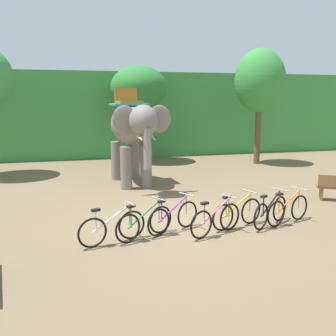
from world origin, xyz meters
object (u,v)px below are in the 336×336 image
(tree_right, at_px, (139,88))
(bike_yellow, at_px, (237,213))
(bike_purple, at_px, (173,217))
(tree_center_left, at_px, (260,81))
(bike_white, at_px, (112,227))
(bike_green, at_px, (145,223))
(bike_black, at_px, (271,211))
(bike_orange, at_px, (288,210))
(bike_pink, at_px, (216,219))
(elephant, at_px, (132,129))

(tree_right, height_order, bike_yellow, tree_right)
(bike_purple, bearing_deg, tree_center_left, 52.12)
(tree_center_left, distance_m, bike_yellow, 10.98)
(tree_center_left, xyz_separation_m, bike_white, (-8.46, -9.24, -3.82))
(bike_white, height_order, bike_purple, same)
(bike_green, xyz_separation_m, bike_black, (3.43, 0.09, 0.00))
(bike_yellow, bearing_deg, bike_green, -175.98)
(bike_purple, xyz_separation_m, bike_orange, (3.19, -0.12, 0.00))
(bike_pink, bearing_deg, tree_right, 89.73)
(bike_green, bearing_deg, elephant, 84.00)
(tree_center_left, bearing_deg, bike_pink, -122.44)
(elephant, relative_size, bike_pink, 2.66)
(bike_white, xyz_separation_m, bike_black, (4.22, 0.24, 0.00))
(bike_pink, bearing_deg, bike_purple, 155.78)
(elephant, height_order, bike_pink, elephant)
(tree_center_left, xyz_separation_m, bike_pink, (-5.90, -9.28, -3.82))
(tree_center_left, distance_m, bike_orange, 10.42)
(bike_yellow, bearing_deg, tree_right, 93.59)
(tree_right, bearing_deg, bike_yellow, -86.41)
(tree_center_left, bearing_deg, bike_orange, -112.38)
(bike_orange, bearing_deg, bike_pink, -171.80)
(bike_green, height_order, bike_purple, same)
(bike_pink, height_order, bike_yellow, same)
(bike_green, relative_size, bike_purple, 1.01)
(tree_right, height_order, bike_purple, tree_right)
(tree_right, distance_m, bike_white, 12.08)
(bike_green, height_order, bike_yellow, same)
(tree_center_left, distance_m, bike_purple, 11.83)
(bike_purple, bearing_deg, elephant, 91.93)
(tree_right, xyz_separation_m, bike_black, (1.61, -11.03, -3.49))
(bike_white, bearing_deg, bike_green, 10.79)
(tree_center_left, height_order, bike_pink, tree_center_left)
(bike_white, relative_size, bike_yellow, 1.00)
(bike_green, height_order, bike_black, same)
(bike_purple, bearing_deg, bike_green, -162.29)
(bike_yellow, height_order, bike_orange, same)
(tree_right, xyz_separation_m, bike_green, (-1.82, -11.12, -3.49))
(bike_green, xyz_separation_m, bike_orange, (3.98, 0.13, 0.00))
(bike_yellow, height_order, bike_black, same)
(tree_right, bearing_deg, tree_center_left, -19.13)
(bike_white, bearing_deg, bike_pink, -0.83)
(elephant, bearing_deg, bike_purple, -88.07)
(tree_right, distance_m, bike_black, 11.68)
(elephant, height_order, bike_black, elephant)
(bike_pink, xyz_separation_m, bike_yellow, (0.74, 0.36, 0.00))
(bike_white, relative_size, bike_green, 1.06)
(bike_black, bearing_deg, elephant, 116.56)
(bike_yellow, bearing_deg, bike_purple, 177.48)
(tree_right, relative_size, tree_center_left, 0.86)
(elephant, xyz_separation_m, bike_yellow, (1.90, -5.57, -1.82))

